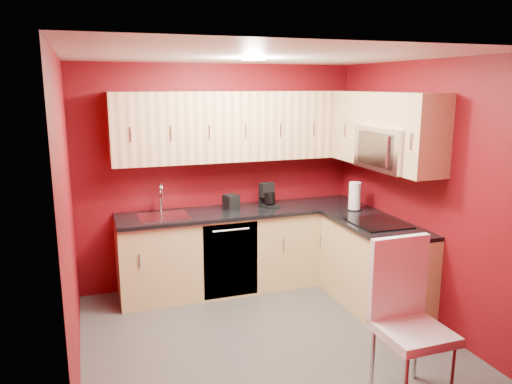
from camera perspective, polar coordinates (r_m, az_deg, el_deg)
floor at (r=4.77m, az=0.97°, el=-16.23°), size 3.20×3.20×0.00m
ceiling at (r=4.21m, az=1.09°, el=15.32°), size 3.20×3.20×0.00m
wall_back at (r=5.72m, az=-4.18°, el=1.87°), size 3.20×0.00×3.20m
wall_front at (r=3.02m, az=11.01°, el=-7.79°), size 3.20×0.00×3.20m
wall_left at (r=4.07m, az=-20.66°, el=-3.12°), size 0.00×3.00×3.00m
wall_right at (r=5.09m, az=18.19°, el=-0.01°), size 0.00×3.00×3.00m
base_cabinets_back at (r=5.70m, az=-1.30°, el=-6.61°), size 2.80×0.60×0.87m
base_cabinets_right at (r=5.34m, az=13.38°, el=-8.28°), size 0.60×1.30×0.87m
countertop_back at (r=5.56m, az=-1.28°, el=-2.21°), size 2.80×0.63×0.04m
countertop_right at (r=5.18m, az=13.58°, el=-3.63°), size 0.63×1.27×0.04m
upper_cabinets_back at (r=5.54m, az=-1.78°, el=7.55°), size 2.80×0.35×0.75m
upper_cabinets_right at (r=5.26m, az=14.20°, el=7.63°), size 0.35×1.55×0.75m
microwave at (r=5.06m, az=15.27°, el=4.83°), size 0.42×0.76×0.42m
cooktop at (r=5.14m, az=13.75°, el=-3.46°), size 0.50×0.55×0.01m
sink at (r=5.36m, az=-10.54°, el=-2.35°), size 0.52×0.42×0.35m
dishwasher_front at (r=5.37m, az=-2.90°, el=-7.82°), size 0.60×0.02×0.82m
downlight at (r=4.49m, az=-0.29°, el=14.93°), size 0.20×0.20×0.01m
coffee_maker at (r=5.64m, az=1.56°, el=-0.37°), size 0.22×0.25×0.27m
napkin_holder at (r=5.58m, az=-2.85°, el=-1.13°), size 0.18×0.18×0.16m
paper_towel at (r=5.61m, az=11.22°, el=-0.47°), size 0.23×0.23×0.31m
dining_chair at (r=3.87m, az=17.59°, el=-14.16°), size 0.48×0.50×1.18m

